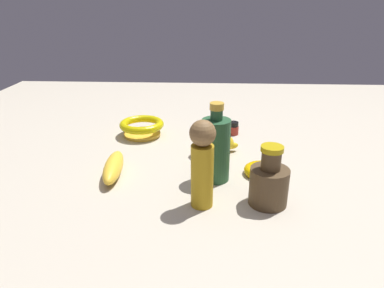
{
  "coord_description": "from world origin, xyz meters",
  "views": [
    {
      "loc": [
        -0.89,
        -0.04,
        0.43
      ],
      "look_at": [
        0.0,
        0.0,
        0.05
      ],
      "focal_mm": 32.72,
      "sensor_mm": 36.0,
      "label": 1
    }
  ],
  "objects_px": {
    "banana": "(113,167)",
    "nail_polish_jar": "(234,128)",
    "cat_figurine": "(214,141)",
    "bottle_short": "(269,182)",
    "bowl": "(142,127)",
    "person_figure_adult": "(202,162)",
    "bottle_tall": "(216,148)",
    "bangle": "(262,171)"
  },
  "relations": [
    {
      "from": "bowl",
      "to": "nail_polish_jar",
      "type": "xyz_separation_m",
      "value": [
        0.03,
        -0.31,
        -0.01
      ]
    },
    {
      "from": "bangle",
      "to": "person_figure_adult",
      "type": "xyz_separation_m",
      "value": [
        -0.15,
        0.15,
        0.09
      ]
    },
    {
      "from": "banana",
      "to": "bottle_tall",
      "type": "xyz_separation_m",
      "value": [
        -0.01,
        -0.26,
        0.06
      ]
    },
    {
      "from": "bowl",
      "to": "bangle",
      "type": "bearing_deg",
      "value": -126.18
    },
    {
      "from": "cat_figurine",
      "to": "bowl",
      "type": "xyz_separation_m",
      "value": [
        0.14,
        0.24,
        -0.01
      ]
    },
    {
      "from": "bangle",
      "to": "banana",
      "type": "xyz_separation_m",
      "value": [
        -0.02,
        0.39,
        0.01
      ]
    },
    {
      "from": "banana",
      "to": "nail_polish_jar",
      "type": "bearing_deg",
      "value": 128.2
    },
    {
      "from": "banana",
      "to": "bowl",
      "type": "bearing_deg",
      "value": 170.23
    },
    {
      "from": "cat_figurine",
      "to": "bangle",
      "type": "distance_m",
      "value": 0.18
    },
    {
      "from": "cat_figurine",
      "to": "banana",
      "type": "distance_m",
      "value": 0.3
    },
    {
      "from": "bangle",
      "to": "bottle_tall",
      "type": "distance_m",
      "value": 0.15
    },
    {
      "from": "bottle_short",
      "to": "banana",
      "type": "height_order",
      "value": "bottle_short"
    },
    {
      "from": "banana",
      "to": "person_figure_adult",
      "type": "height_order",
      "value": "person_figure_adult"
    },
    {
      "from": "cat_figurine",
      "to": "bowl",
      "type": "bearing_deg",
      "value": 59.99
    },
    {
      "from": "cat_figurine",
      "to": "banana",
      "type": "height_order",
      "value": "cat_figurine"
    },
    {
      "from": "nail_polish_jar",
      "to": "bangle",
      "type": "bearing_deg",
      "value": -169.04
    },
    {
      "from": "bottle_short",
      "to": "bottle_tall",
      "type": "bearing_deg",
      "value": 46.69
    },
    {
      "from": "bottle_short",
      "to": "bowl",
      "type": "distance_m",
      "value": 0.54
    },
    {
      "from": "cat_figurine",
      "to": "bangle",
      "type": "relative_size",
      "value": 1.36
    },
    {
      "from": "bowl",
      "to": "person_figure_adult",
      "type": "bearing_deg",
      "value": -153.38
    },
    {
      "from": "bottle_short",
      "to": "bangle",
      "type": "distance_m",
      "value": 0.15
    },
    {
      "from": "person_figure_adult",
      "to": "bottle_tall",
      "type": "distance_m",
      "value": 0.13
    },
    {
      "from": "bottle_short",
      "to": "person_figure_adult",
      "type": "height_order",
      "value": "person_figure_adult"
    },
    {
      "from": "bowl",
      "to": "bottle_tall",
      "type": "relative_size",
      "value": 0.73
    },
    {
      "from": "nail_polish_jar",
      "to": "bottle_tall",
      "type": "distance_m",
      "value": 0.34
    },
    {
      "from": "cat_figurine",
      "to": "nail_polish_jar",
      "type": "xyz_separation_m",
      "value": [
        0.17,
        -0.07,
        -0.02
      ]
    },
    {
      "from": "bottle_short",
      "to": "bottle_tall",
      "type": "height_order",
      "value": "bottle_tall"
    },
    {
      "from": "person_figure_adult",
      "to": "bottle_tall",
      "type": "relative_size",
      "value": 0.99
    },
    {
      "from": "person_figure_adult",
      "to": "cat_figurine",
      "type": "bearing_deg",
      "value": -6.14
    },
    {
      "from": "banana",
      "to": "nail_polish_jar",
      "type": "height_order",
      "value": "banana"
    },
    {
      "from": "bangle",
      "to": "cat_figurine",
      "type": "bearing_deg",
      "value": 44.16
    },
    {
      "from": "bowl",
      "to": "bottle_tall",
      "type": "distance_m",
      "value": 0.39
    },
    {
      "from": "nail_polish_jar",
      "to": "bowl",
      "type": "bearing_deg",
      "value": 94.91
    },
    {
      "from": "cat_figurine",
      "to": "nail_polish_jar",
      "type": "relative_size",
      "value": 2.95
    },
    {
      "from": "bangle",
      "to": "bowl",
      "type": "bearing_deg",
      "value": 53.82
    },
    {
      "from": "nail_polish_jar",
      "to": "person_figure_adult",
      "type": "bearing_deg",
      "value": 167.68
    },
    {
      "from": "person_figure_adult",
      "to": "bowl",
      "type": "bearing_deg",
      "value": 26.62
    },
    {
      "from": "bottle_tall",
      "to": "banana",
      "type": "bearing_deg",
      "value": 88.03
    },
    {
      "from": "bowl",
      "to": "bottle_tall",
      "type": "bearing_deg",
      "value": -140.81
    },
    {
      "from": "bottle_short",
      "to": "person_figure_adult",
      "type": "xyz_separation_m",
      "value": [
        -0.01,
        0.15,
        0.05
      ]
    },
    {
      "from": "cat_figurine",
      "to": "banana",
      "type": "bearing_deg",
      "value": 119.28
    },
    {
      "from": "cat_figurine",
      "to": "person_figure_adult",
      "type": "xyz_separation_m",
      "value": [
        -0.28,
        0.03,
        0.06
      ]
    }
  ]
}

